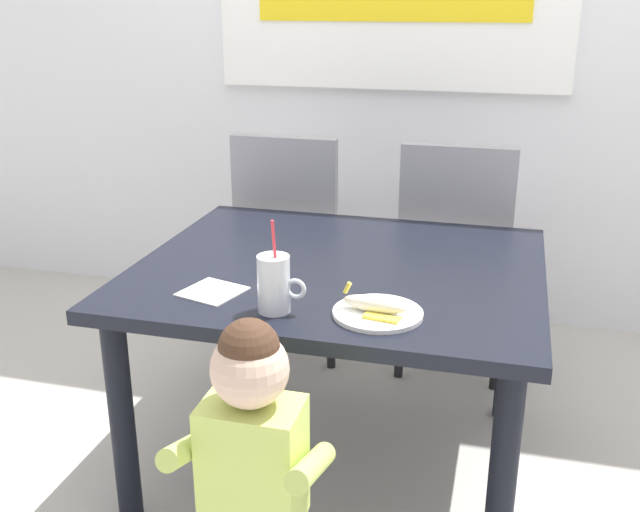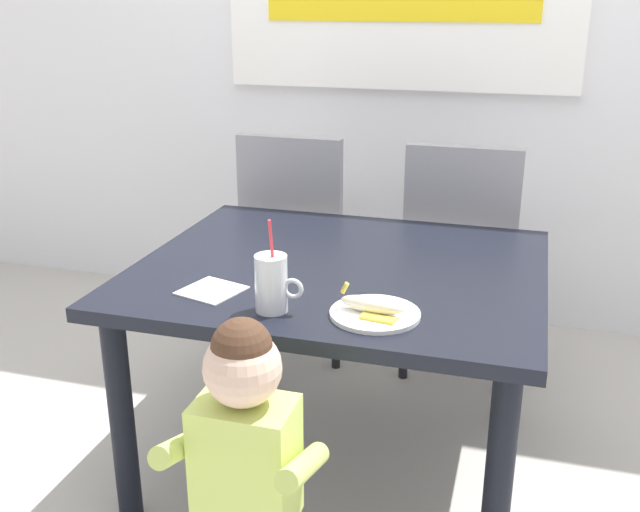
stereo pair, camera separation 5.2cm
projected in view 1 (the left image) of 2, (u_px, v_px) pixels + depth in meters
The scene contains 9 objects.
ground_plane at pixel (338, 462), 2.44m from camera, with size 24.00×24.00×0.00m, color #B7B2A8.
dining_table at pixel (339, 293), 2.24m from camera, with size 1.20×1.03×0.70m.
dining_chair_left at pixel (293, 232), 3.03m from camera, with size 0.44×0.44×0.96m.
dining_chair_right at pixel (456, 246), 2.86m from camera, with size 0.44×0.44×0.96m.
toddler_standing at pixel (252, 450), 1.61m from camera, with size 0.33×0.24×0.84m.
milk_cup at pixel (274, 287), 1.86m from camera, with size 0.13×0.08×0.25m.
snack_plate at pixel (378, 313), 1.86m from camera, with size 0.23×0.23×0.01m, color white.
peeled_banana at pixel (376, 305), 1.84m from camera, with size 0.17×0.12×0.07m.
paper_napkin at pixel (212, 291), 2.00m from camera, with size 0.15×0.15×0.00m, color white.
Camera 1 is at (0.47, -2.01, 1.47)m, focal length 41.16 mm.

